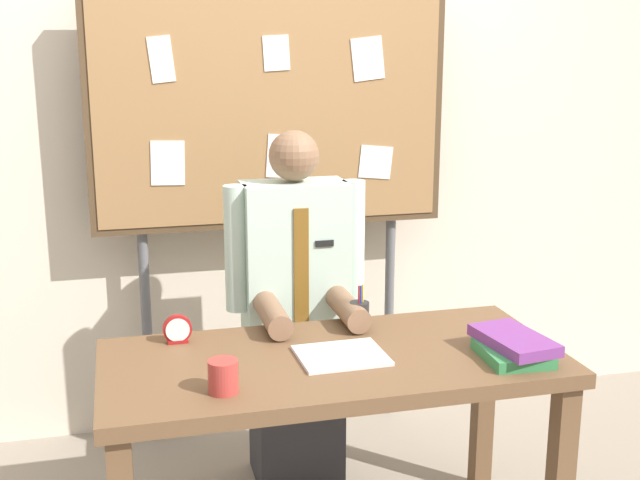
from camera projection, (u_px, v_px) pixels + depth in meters
back_wall at (263, 134)px, 3.63m from camera, size 6.40×0.08×2.70m
desk at (333, 385)px, 2.66m from camera, size 1.50×0.69×0.75m
person at (296, 325)px, 3.18m from camera, size 0.55×0.56×1.43m
bulletin_board at (271, 118)px, 3.42m from camera, size 1.54×0.09×1.97m
book_stack at (513, 347)px, 2.61m from camera, size 0.22×0.32×0.08m
open_notebook at (341, 356)px, 2.62m from camera, size 0.29×0.24×0.01m
desk_clock at (177, 330)px, 2.74m from camera, size 0.10×0.04×0.10m
coffee_mug at (223, 376)px, 2.35m from camera, size 0.09×0.09×0.10m
pen_holder at (359, 314)px, 2.88m from camera, size 0.07×0.07×0.16m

